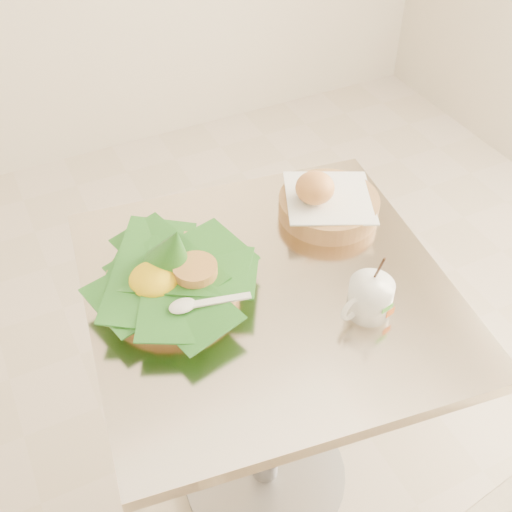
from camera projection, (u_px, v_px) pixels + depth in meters
name	position (u px, v px, depth m)	size (l,w,h in m)	color
floor	(229.00, 505.00, 1.71)	(3.60, 3.60, 0.00)	beige
cafe_table	(267.00, 357.00, 1.41)	(0.79, 0.79, 0.75)	gray
rice_basket	(172.00, 275.00, 1.23)	(0.32, 0.32, 0.16)	tan
bread_basket	(326.00, 202.00, 1.40)	(0.25, 0.25, 0.11)	tan
coffee_mug	(369.00, 297.00, 1.19)	(0.12, 0.09, 0.14)	white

